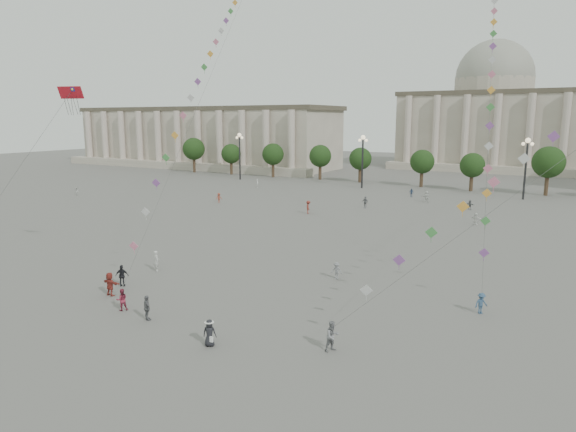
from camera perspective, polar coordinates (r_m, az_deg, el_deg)
The scene contains 28 objects.
ground at distance 38.27m, azimuth -10.21°, elevation -10.65°, with size 360.00×360.00×0.00m, color #5E5B58.
hall_west at distance 155.93m, azimuth -9.45°, elevation 8.63°, with size 84.00×26.22×17.20m.
hall_central at distance 158.07m, azimuth 21.63°, elevation 10.16°, with size 48.30×34.30×35.50m.
tree_row at distance 107.99m, azimuth 17.31°, elevation 5.79°, with size 137.12×5.12×8.00m.
lamp_post_far_west at distance 118.84m, azimuth -5.40°, elevation 7.58°, with size 2.00×0.90×10.65m.
lamp_post_mid_west at distance 104.57m, azimuth 8.30°, elevation 7.09°, with size 2.00×0.90×10.65m.
lamp_post_mid_east at distance 97.70m, azimuth 24.98°, elevation 5.95°, with size 2.00×0.90×10.65m.
person_crowd_0 at distance 94.80m, azimuth 13.55°, elevation 2.53°, with size 0.90×0.38×1.54m, color navy.
person_crowd_1 at distance 101.69m, azimuth -22.40°, elevation 2.54°, with size 0.73×0.57×1.50m, color silver.
person_crowd_2 at distance 86.64m, azimuth -7.69°, elevation 2.01°, with size 1.06×0.61×1.63m, color brown.
person_crowd_4 at distance 89.47m, azimuth 15.13°, elevation 2.10°, with size 1.77×0.56×1.91m, color silver.
person_crowd_6 at distance 45.41m, azimuth 5.42°, elevation -6.06°, with size 0.98×0.56×1.51m, color slate.
person_crowd_7 at distance 72.31m, azimuth 20.13°, elevation -0.30°, with size 1.50×0.48×1.62m, color silver.
person_crowd_10 at distance 104.87m, azimuth -3.41°, elevation 3.64°, with size 0.64×0.42×1.75m, color silver.
person_crowd_12 at distance 84.21m, azimuth 19.56°, elevation 1.18°, with size 1.38×0.44×1.49m, color slate.
person_crowd_13 at distance 49.03m, azimuth -14.40°, elevation -4.84°, with size 0.70×0.46×1.92m, color beige.
person_crowd_16 at distance 81.67m, azimuth 8.57°, elevation 1.53°, with size 1.07×0.45×1.83m, color slate.
person_crowd_17 at distance 75.98m, azimuth 2.27°, elevation 0.99°, with size 1.26×0.72×1.94m, color maroon.
tourist_2 at distance 43.41m, azimuth -19.17°, elevation -7.15°, with size 1.77×0.56×1.91m, color maroon.
tourist_3 at distance 37.55m, azimuth -15.40°, elevation -9.83°, with size 1.06×0.44×1.80m, color #5E5E63.
tourist_4 at distance 45.43m, azimuth -17.95°, elevation -6.33°, with size 1.08×0.45×1.84m, color black.
kite_flyer_0 at distance 39.94m, azimuth -17.98°, elevation -8.83°, with size 0.80×0.62×1.65m, color maroon.
kite_flyer_1 at distance 39.97m, azimuth 20.67°, elevation -9.06°, with size 1.01×0.58×1.56m, color #304B6C.
kite_flyer_2 at distance 31.89m, azimuth 4.96°, elevation -13.16°, with size 0.92×0.72×1.90m, color slate.
hat_person at distance 32.79m, azimuth -8.71°, elevation -12.67°, with size 0.97×0.81×1.71m.
dragon_kite at distance 49.01m, azimuth -23.04°, elevation 11.56°, with size 4.48×4.56×17.79m.
kite_train_west at distance 66.27m, azimuth -7.45°, elevation 19.12°, with size 20.99×50.82×69.40m.
kite_train_mid at distance 66.47m, azimuth 21.91°, elevation 20.20°, with size 9.70×51.14×69.03m.
Camera 1 is at (23.15, -27.14, 13.86)m, focal length 32.00 mm.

